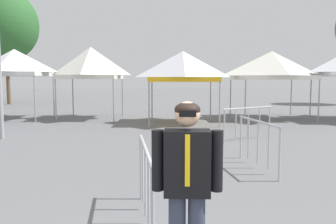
{
  "coord_description": "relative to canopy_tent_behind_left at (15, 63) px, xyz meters",
  "views": [
    {
      "loc": [
        -0.05,
        -2.05,
        1.98
      ],
      "look_at": [
        0.09,
        5.01,
        1.3
      ],
      "focal_mm": 36.73,
      "sensor_mm": 36.0,
      "label": 1
    }
  ],
  "objects": [
    {
      "name": "canopy_tent_behind_left",
      "position": [
        0.0,
        0.0,
        0.0
      ],
      "size": [
        3.04,
        3.04,
        3.45
      ],
      "color": "#9E9EA3",
      "rests_on": "ground"
    },
    {
      "name": "canopy_tent_right_of_center",
      "position": [
        3.76,
        -0.01,
        -0.02
      ],
      "size": [
        2.94,
        2.94,
        3.55
      ],
      "color": "#9E9EA3",
      "rests_on": "ground"
    },
    {
      "name": "canopy_tent_far_right",
      "position": [
        8.21,
        -1.84,
        -0.25
      ],
      "size": [
        3.08,
        3.08,
        3.21
      ],
      "color": "#9E9EA3",
      "rests_on": "ground"
    },
    {
      "name": "canopy_tent_behind_right",
      "position": [
        12.73,
        -0.14,
        -0.14
      ],
      "size": [
        3.54,
        3.54,
        3.35
      ],
      "color": "#9E9EA3",
      "rests_on": "ground"
    },
    {
      "name": "person_foreground",
      "position": [
        7.47,
        -14.17,
        -1.75
      ],
      "size": [
        0.65,
        0.27,
        1.78
      ],
      "color": "#33384C",
      "rests_on": "ground"
    },
    {
      "name": "tree_behind_tents_center",
      "position": [
        -4.79,
        10.07,
        3.32
      ],
      "size": [
        4.93,
        4.93,
        8.83
      ],
      "color": "brown",
      "rests_on": "ground"
    },
    {
      "name": "crowd_barrier_mid_lot",
      "position": [
        9.37,
        -9.79,
        -2.03
      ],
      "size": [
        0.36,
        2.08,
        1.08
      ],
      "color": "#B7BABF",
      "rests_on": "ground"
    },
    {
      "name": "crowd_barrier_by_lift",
      "position": [
        7.02,
        -12.71,
        -2.03
      ],
      "size": [
        0.3,
        2.09,
        1.08
      ],
      "color": "#B7BABF",
      "rests_on": "ground"
    },
    {
      "name": "crowd_barrier_near_person",
      "position": [
        10.04,
        -6.3,
        -2.03
      ],
      "size": [
        1.84,
        1.11,
        1.08
      ],
      "color": "#B7BABF",
      "rests_on": "ground"
    }
  ]
}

